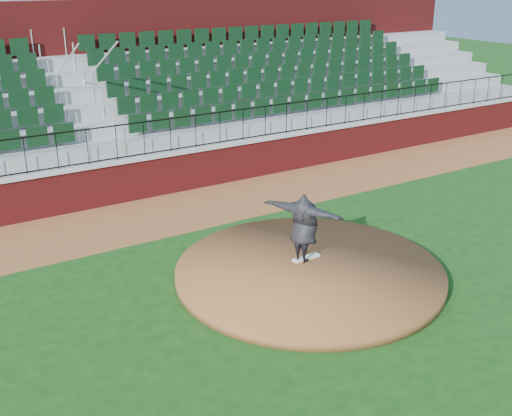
# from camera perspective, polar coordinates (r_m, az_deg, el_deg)

# --- Properties ---
(ground) EXTENTS (90.00, 90.00, 0.00)m
(ground) POSITION_cam_1_polar(r_m,az_deg,el_deg) (13.93, 3.32, -6.87)
(ground) COLOR #144012
(ground) RESTS_ON ground
(warning_track) EXTENTS (34.00, 3.20, 0.01)m
(warning_track) POSITION_cam_1_polar(r_m,az_deg,el_deg) (18.20, -6.57, -0.13)
(warning_track) COLOR brown
(warning_track) RESTS_ON ground
(field_wall) EXTENTS (34.00, 0.35, 1.20)m
(field_wall) POSITION_cam_1_polar(r_m,az_deg,el_deg) (19.38, -8.72, 2.94)
(field_wall) COLOR maroon
(field_wall) RESTS_ON ground
(wall_cap) EXTENTS (34.00, 0.45, 0.10)m
(wall_cap) POSITION_cam_1_polar(r_m,az_deg,el_deg) (19.19, -8.83, 4.79)
(wall_cap) COLOR #B7B7B7
(wall_cap) RESTS_ON field_wall
(wall_railing) EXTENTS (34.00, 0.05, 1.00)m
(wall_railing) POSITION_cam_1_polar(r_m,az_deg,el_deg) (19.05, -8.92, 6.38)
(wall_railing) COLOR black
(wall_railing) RESTS_ON wall_cap
(seating_stands) EXTENTS (34.00, 5.10, 4.60)m
(seating_stands) POSITION_cam_1_polar(r_m,az_deg,el_deg) (21.42, -11.98, 9.14)
(seating_stands) COLOR gray
(seating_stands) RESTS_ON ground
(concourse_wall) EXTENTS (34.00, 0.50, 5.50)m
(concourse_wall) POSITION_cam_1_polar(r_m,az_deg,el_deg) (23.94, -14.51, 11.23)
(concourse_wall) COLOR maroon
(concourse_wall) RESTS_ON ground
(pitchers_mound) EXTENTS (5.98, 5.98, 0.25)m
(pitchers_mound) POSITION_cam_1_polar(r_m,az_deg,el_deg) (14.19, 4.84, -5.81)
(pitchers_mound) COLOR brown
(pitchers_mound) RESTS_ON ground
(pitching_rubber) EXTENTS (0.69, 0.18, 0.05)m
(pitching_rubber) POSITION_cam_1_polar(r_m,az_deg,el_deg) (14.51, 4.58, -4.51)
(pitching_rubber) COLOR white
(pitching_rubber) RESTS_ON pitchers_mound
(pitcher) EXTENTS (1.30, 2.04, 1.62)m
(pitcher) POSITION_cam_1_polar(r_m,az_deg,el_deg) (14.09, 4.35, -1.80)
(pitcher) COLOR black
(pitcher) RESTS_ON pitchers_mound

